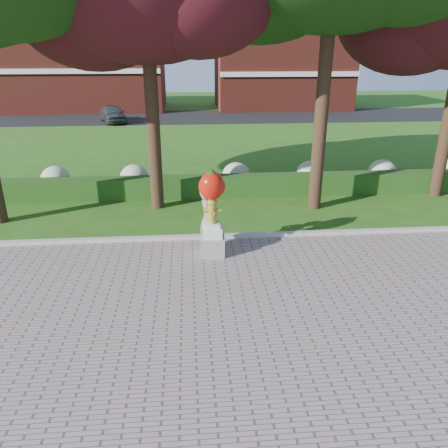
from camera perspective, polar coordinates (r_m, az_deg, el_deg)
name	(u,v)px	position (r m, az deg, el deg)	size (l,w,h in m)	color
ground	(230,291)	(10.20, 0.79, -8.81)	(100.00, 100.00, 0.00)	#2A5715
walkway	(256,431)	(7.07, 4.18, -25.38)	(40.00, 14.00, 0.04)	gray
curb	(220,237)	(12.83, -0.47, -1.68)	(40.00, 0.18, 0.15)	#ADADA5
lawn_hedge	(213,186)	(16.47, -1.51, 4.93)	(24.00, 0.70, 0.80)	#1A4112
hydrangea_row	(225,175)	(17.42, 0.19, 6.41)	(20.10, 1.10, 0.99)	#BFC092
street	(198,117)	(37.10, -3.41, 13.83)	(50.00, 8.00, 0.02)	black
building_left	(85,69)	(43.73, -17.71, 18.72)	(14.00, 8.00, 7.00)	maroon
building_right	(281,72)	(43.68, 7.43, 19.12)	(12.00, 8.00, 6.40)	maroon
hydrant_sculpture	(212,211)	(11.38, -1.56, 1.75)	(0.69, 0.67, 2.36)	gray
woman	(208,219)	(11.81, -2.14, 0.70)	(0.66, 0.43, 1.80)	#A2755D
parked_car	(113,114)	(34.97, -14.32, 13.80)	(1.52, 3.77, 1.28)	#3D4044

